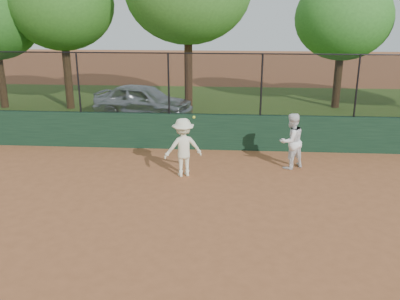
# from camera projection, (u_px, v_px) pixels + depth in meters

# --- Properties ---
(ground) EXTENTS (80.00, 80.00, 0.00)m
(ground) POSITION_uv_depth(u_px,v_px,m) (155.00, 235.00, 9.42)
(ground) COLOR #A25B34
(ground) RESTS_ON ground
(back_wall) EXTENTS (26.00, 0.20, 1.20)m
(back_wall) POSITION_uv_depth(u_px,v_px,m) (184.00, 131.00, 14.93)
(back_wall) COLOR #193823
(back_wall) RESTS_ON ground
(grass_strip) EXTENTS (36.00, 12.00, 0.01)m
(grass_strip) POSITION_uv_depth(u_px,v_px,m) (198.00, 109.00, 20.80)
(grass_strip) COLOR #335219
(grass_strip) RESTS_ON ground
(parked_car) EXTENTS (4.56, 2.71, 1.45)m
(parked_car) POSITION_uv_depth(u_px,v_px,m) (143.00, 101.00, 19.06)
(parked_car) COLOR silver
(parked_car) RESTS_ON ground
(player_second) EXTENTS (1.02, 0.97, 1.66)m
(player_second) POSITION_uv_depth(u_px,v_px,m) (291.00, 141.00, 13.07)
(player_second) COLOR white
(player_second) RESTS_ON ground
(player_main) EXTENTS (1.22, 0.94, 1.81)m
(player_main) POSITION_uv_depth(u_px,v_px,m) (183.00, 147.00, 12.47)
(player_main) COLOR white
(player_main) RESTS_ON ground
(fence_assembly) EXTENTS (26.00, 0.06, 2.00)m
(fence_assembly) POSITION_uv_depth(u_px,v_px,m) (183.00, 83.00, 14.42)
(fence_assembly) COLOR black
(fence_assembly) RESTS_ON back_wall
(tree_1) EXTENTS (4.62, 4.20, 6.65)m
(tree_1) POSITION_uv_depth(u_px,v_px,m) (61.00, 5.00, 19.56)
(tree_1) COLOR #462F18
(tree_1) RESTS_ON ground
(tree_3) EXTENTS (4.34, 3.94, 5.95)m
(tree_3) POSITION_uv_depth(u_px,v_px,m) (343.00, 18.00, 19.91)
(tree_3) COLOR #392513
(tree_3) RESTS_ON ground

